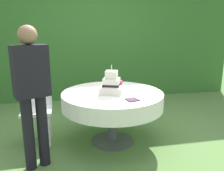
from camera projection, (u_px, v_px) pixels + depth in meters
name	position (u px, v px, depth m)	size (l,w,h in m)	color
ground_plane	(112.00, 141.00, 3.29)	(20.00, 20.00, 0.00)	#547A3D
foliage_hedge	(92.00, 35.00, 5.21)	(6.58, 0.53, 2.84)	#336628
cake_table	(112.00, 100.00, 3.14)	(1.37, 1.37, 0.72)	#4C4C51
wedding_cake	(112.00, 85.00, 3.05)	(0.37, 0.37, 0.38)	silver
serving_plate_near	(110.00, 86.00, 3.46)	(0.14, 0.14, 0.01)	white
serving_plate_far	(120.00, 85.00, 3.48)	(0.13, 0.13, 0.01)	white
napkin_stack	(132.00, 100.00, 2.77)	(0.14, 0.14, 0.01)	#4C2D47
garden_chair	(37.00, 104.00, 3.20)	(0.41, 0.41, 0.89)	white
standing_person	(32.00, 89.00, 2.47)	(0.41, 0.32, 1.60)	black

